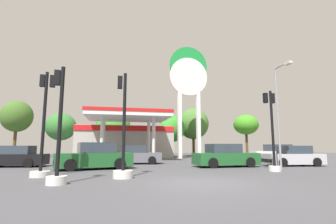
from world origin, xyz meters
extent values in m
plane|color=#47474C|center=(0.00, 0.00, 0.00)|extent=(90.00, 90.00, 0.00)
cube|color=#ADA89E|center=(-1.89, 23.19, 1.90)|extent=(11.35, 6.77, 3.80)
cube|color=red|center=(-1.89, 19.75, 3.45)|extent=(11.35, 0.12, 0.60)
cube|color=white|center=(-1.89, 16.31, 4.32)|extent=(8.02, 6.38, 0.35)
cube|color=red|center=(-1.89, 16.31, 4.65)|extent=(8.12, 6.48, 0.30)
cylinder|color=silver|center=(-4.30, 14.56, 2.07)|extent=(0.32, 0.32, 4.15)
cylinder|color=silver|center=(0.51, 14.56, 2.07)|extent=(0.32, 0.32, 4.15)
cylinder|color=silver|center=(-4.30, 18.07, 2.07)|extent=(0.32, 0.32, 4.15)
cylinder|color=silver|center=(0.51, 18.07, 2.07)|extent=(0.32, 0.32, 4.15)
cube|color=#4C4C51|center=(-1.89, 16.31, 0.55)|extent=(0.90, 0.60, 1.10)
cube|color=white|center=(4.31, 19.06, 4.39)|extent=(0.40, 0.56, 8.77)
cube|color=white|center=(6.63, 19.06, 4.39)|extent=(0.40, 0.56, 8.77)
cylinder|color=white|center=(5.47, 19.06, 9.83)|extent=(4.71, 0.22, 4.71)
cylinder|color=#198C38|center=(5.47, 19.08, 11.24)|extent=(4.71, 0.22, 4.71)
cube|color=white|center=(5.47, 19.12, 10.54)|extent=(4.33, 0.08, 0.85)
cylinder|color=black|center=(5.45, 7.64, 0.32)|extent=(0.65, 0.24, 0.64)
cylinder|color=black|center=(5.50, 5.91, 0.32)|extent=(0.65, 0.24, 0.64)
cylinder|color=black|center=(2.83, 7.56, 0.32)|extent=(0.65, 0.24, 0.64)
cylinder|color=black|center=(2.88, 5.83, 0.32)|extent=(0.65, 0.24, 0.64)
cube|color=#1E5928|center=(4.17, 6.73, 0.53)|extent=(4.28, 1.90, 0.77)
cube|color=#2D3842|center=(4.02, 6.73, 1.20)|extent=(2.06, 1.63, 0.64)
cube|color=black|center=(6.24, 6.80, 0.42)|extent=(0.17, 1.69, 0.24)
cylinder|color=black|center=(10.10, 11.03, 0.33)|extent=(0.69, 0.35, 0.66)
cylinder|color=black|center=(10.44, 12.76, 0.33)|extent=(0.69, 0.35, 0.66)
cylinder|color=black|center=(12.73, 10.51, 0.33)|extent=(0.69, 0.35, 0.66)
cylinder|color=black|center=(13.07, 12.24, 0.33)|extent=(0.69, 0.35, 0.66)
cube|color=silver|center=(11.58, 11.63, 0.54)|extent=(4.58, 2.61, 0.78)
cube|color=#2D3842|center=(11.74, 11.60, 1.22)|extent=(2.33, 1.97, 0.66)
cube|color=black|center=(9.51, 12.04, 0.43)|extent=(0.45, 1.71, 0.25)
cylinder|color=black|center=(-10.78, 10.63, 0.30)|extent=(0.61, 0.27, 0.60)
cylinder|color=black|center=(-8.54, 8.79, 0.30)|extent=(0.61, 0.27, 0.60)
cylinder|color=black|center=(-8.37, 10.38, 0.30)|extent=(0.61, 0.27, 0.60)
cube|color=black|center=(-9.66, 9.71, 0.49)|extent=(4.06, 2.04, 0.71)
cube|color=#2D3842|center=(-9.52, 9.70, 1.11)|extent=(2.00, 1.64, 0.60)
cylinder|color=black|center=(-0.24, 11.65, 0.31)|extent=(0.62, 0.24, 0.61)
cylinder|color=black|center=(-0.32, 10.01, 0.31)|extent=(0.62, 0.24, 0.61)
cylinder|color=black|center=(-2.72, 11.78, 0.31)|extent=(0.62, 0.24, 0.61)
cylinder|color=black|center=(-2.81, 10.14, 0.31)|extent=(0.62, 0.24, 0.61)
cube|color=slate|center=(-1.52, 10.89, 0.51)|extent=(4.09, 1.89, 0.73)
cube|color=#2D3842|center=(-1.66, 10.90, 1.14)|extent=(1.99, 1.59, 0.61)
cube|color=black|center=(0.44, 10.79, 0.40)|extent=(0.20, 1.60, 0.23)
cylinder|color=black|center=(-5.49, 5.58, 0.33)|extent=(0.70, 0.38, 0.67)
cylinder|color=black|center=(-5.90, 7.33, 0.33)|extent=(0.70, 0.38, 0.67)
cylinder|color=black|center=(-2.84, 6.20, 0.33)|extent=(0.70, 0.38, 0.67)
cylinder|color=black|center=(-3.25, 7.95, 0.33)|extent=(0.70, 0.38, 0.67)
cube|color=#1E5928|center=(-4.37, 6.77, 0.55)|extent=(4.70, 2.80, 0.79)
cube|color=#2D3842|center=(-4.22, 6.80, 1.24)|extent=(2.41, 2.07, 0.67)
cube|color=black|center=(-6.47, 6.28, 0.44)|extent=(0.52, 1.73, 0.25)
cylinder|color=black|center=(7.83, 5.79, 0.30)|extent=(0.62, 0.27, 0.60)
cylinder|color=black|center=(8.02, 7.38, 0.30)|extent=(0.62, 0.27, 0.60)
cylinder|color=black|center=(10.24, 5.50, 0.30)|extent=(0.62, 0.27, 0.60)
cylinder|color=black|center=(10.43, 7.09, 0.30)|extent=(0.62, 0.27, 0.60)
cube|color=#B2B2BA|center=(9.13, 6.44, 0.49)|extent=(4.07, 2.09, 0.71)
cube|color=#2D3842|center=(9.27, 6.42, 1.11)|extent=(2.02, 1.66, 0.60)
cube|color=black|center=(7.23, 6.67, 0.39)|extent=(0.29, 1.56, 0.22)
cylinder|color=silver|center=(-5.16, 0.67, 0.15)|extent=(0.70, 0.70, 0.30)
cylinder|color=black|center=(-5.16, 0.67, 2.30)|extent=(0.14, 0.14, 4.00)
cube|color=black|center=(-5.38, 0.83, 3.91)|extent=(0.21, 0.20, 0.57)
sphere|color=red|center=(-5.38, 0.95, 4.09)|extent=(0.15, 0.15, 0.15)
sphere|color=#D89E0C|center=(-5.38, 0.95, 3.91)|extent=(0.15, 0.15, 0.15)
sphere|color=green|center=(-5.38, 0.95, 3.73)|extent=(0.15, 0.15, 0.15)
cylinder|color=silver|center=(-2.80, 1.97, 0.16)|extent=(0.83, 0.83, 0.33)
cylinder|color=black|center=(-2.80, 1.97, 2.46)|extent=(0.14, 0.14, 4.26)
cube|color=black|center=(-3.02, 2.13, 4.20)|extent=(0.21, 0.20, 0.57)
sphere|color=red|center=(-3.02, 2.25, 4.38)|extent=(0.15, 0.15, 0.15)
sphere|color=#D89E0C|center=(-3.02, 2.25, 4.20)|extent=(0.15, 0.15, 0.15)
sphere|color=green|center=(-3.02, 2.25, 4.02)|extent=(0.15, 0.15, 0.15)
cylinder|color=silver|center=(5.39, 3.24, 0.15)|extent=(0.63, 0.63, 0.30)
cylinder|color=black|center=(5.39, 3.24, 2.38)|extent=(0.14, 0.14, 4.17)
cube|color=black|center=(5.17, 3.40, 4.08)|extent=(0.21, 0.20, 0.57)
sphere|color=red|center=(5.17, 3.53, 4.26)|extent=(0.15, 0.15, 0.15)
sphere|color=#D89E0C|center=(5.17, 3.53, 4.08)|extent=(0.15, 0.15, 0.15)
sphere|color=green|center=(5.17, 3.53, 3.90)|extent=(0.15, 0.15, 0.15)
cube|color=black|center=(5.61, 3.40, 4.08)|extent=(0.21, 0.20, 0.57)
sphere|color=red|center=(5.61, 3.53, 4.26)|extent=(0.15, 0.15, 0.15)
sphere|color=#D89E0C|center=(5.61, 3.53, 4.08)|extent=(0.15, 0.15, 0.15)
sphere|color=green|center=(5.61, 3.53, 3.90)|extent=(0.15, 0.15, 0.15)
cylinder|color=silver|center=(-6.36, 3.21, 0.13)|extent=(0.84, 0.84, 0.26)
cylinder|color=black|center=(-6.36, 3.21, 2.52)|extent=(0.14, 0.14, 4.53)
cube|color=black|center=(-6.58, 3.37, 4.40)|extent=(0.21, 0.20, 0.57)
sphere|color=red|center=(-6.58, 3.49, 4.58)|extent=(0.15, 0.15, 0.15)
sphere|color=#D89E0C|center=(-6.58, 3.49, 4.40)|extent=(0.15, 0.15, 0.15)
sphere|color=green|center=(-6.58, 3.49, 4.22)|extent=(0.15, 0.15, 0.15)
cube|color=black|center=(-6.14, 3.37, 4.40)|extent=(0.21, 0.20, 0.57)
sphere|color=red|center=(-6.14, 3.49, 4.58)|extent=(0.15, 0.15, 0.15)
sphere|color=#D89E0C|center=(-6.14, 3.49, 4.40)|extent=(0.15, 0.15, 0.15)
sphere|color=green|center=(-6.14, 3.49, 4.22)|extent=(0.15, 0.15, 0.15)
cylinder|color=brown|center=(-15.68, 26.50, 1.92)|extent=(0.38, 0.38, 3.84)
ellipsoid|color=#3E6325|center=(-15.68, 26.50, 5.30)|extent=(3.89, 3.89, 4.10)
cylinder|color=brown|center=(-10.34, 27.11, 1.27)|extent=(0.28, 0.28, 2.55)
ellipsoid|color=#327030|center=(-10.34, 27.11, 4.05)|extent=(4.02, 4.02, 3.71)
cylinder|color=brown|center=(-3.35, 26.76, 1.31)|extent=(0.25, 0.25, 2.62)
ellipsoid|color=#34832A|center=(-3.35, 26.76, 4.41)|extent=(4.77, 4.77, 4.58)
cylinder|color=brown|center=(4.68, 24.27, 1.27)|extent=(0.37, 0.37, 2.55)
ellipsoid|color=#33852A|center=(4.68, 24.27, 3.83)|extent=(3.43, 3.43, 3.67)
cylinder|color=brown|center=(8.44, 26.48, 1.54)|extent=(0.40, 0.40, 3.07)
ellipsoid|color=#467331|center=(8.44, 26.48, 4.79)|extent=(4.60, 4.60, 4.64)
cylinder|color=brown|center=(17.19, 26.50, 1.68)|extent=(0.39, 0.39, 3.37)
ellipsoid|color=#3F9021|center=(17.19, 26.50, 4.82)|extent=(3.88, 3.88, 3.13)
cylinder|color=gray|center=(6.44, 4.11, 3.12)|extent=(0.12, 0.12, 6.24)
cylinder|color=gray|center=(6.44, 3.51, 6.14)|extent=(0.09, 1.20, 0.09)
cube|color=beige|center=(6.44, 2.91, 6.09)|extent=(0.24, 0.44, 0.16)
camera|label=1|loc=(-3.22, -8.91, 1.32)|focal=26.38mm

